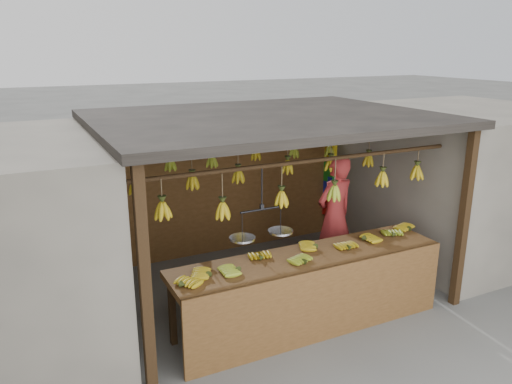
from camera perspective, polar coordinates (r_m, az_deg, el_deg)
ground at (r=7.10m, az=1.08°, el=-10.74°), size 80.00×80.00×0.00m
stall at (r=6.73m, az=-0.11°, el=5.55°), size 4.30×3.30×2.40m
neighbor_right at (r=8.84m, az=22.38°, el=1.46°), size 3.00×3.00×2.30m
counter at (r=5.83m, az=6.62°, el=-9.41°), size 3.46×0.76×0.96m
hanging_bananas at (r=6.52m, az=1.14°, el=2.19°), size 3.58×2.23×0.39m
balance_scale at (r=5.54m, az=0.66°, el=-4.52°), size 0.76×0.28×0.79m
vendor at (r=7.30m, az=8.98°, el=-2.67°), size 0.71×0.54×1.76m
bag_bundles at (r=8.77m, az=8.40°, el=1.50°), size 0.08×0.26×1.33m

